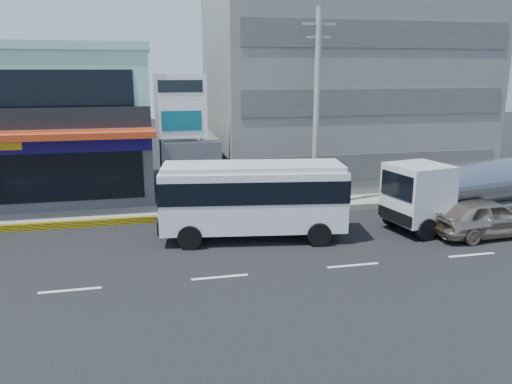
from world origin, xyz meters
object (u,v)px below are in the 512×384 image
at_px(utility_pole_near, 317,110).
at_px(minibus, 253,194).
at_px(tanker_truck, 459,191).
at_px(satellite_dish, 189,136).
at_px(shop_building, 42,126).
at_px(billboard, 181,114).
at_px(concrete_building, 337,71).
at_px(sedan, 487,217).

bearing_deg(utility_pole_near, minibus, -138.44).
bearing_deg(tanker_truck, satellite_dish, 147.56).
bearing_deg(minibus, shop_building, 134.89).
xyz_separation_m(billboard, utility_pole_near, (6.50, -1.80, 0.22)).
bearing_deg(concrete_building, satellite_dish, -158.20).
distance_m(satellite_dish, minibus, 7.58).
relative_size(minibus, sedan, 1.61).
xyz_separation_m(satellite_dish, utility_pole_near, (6.00, -3.60, 1.57)).
xyz_separation_m(shop_building, utility_pole_near, (14.00, -6.55, 1.15)).
distance_m(concrete_building, billboard, 12.17).
xyz_separation_m(billboard, tanker_truck, (12.17, -5.62, -3.28)).
distance_m(shop_building, tanker_truck, 22.36).
distance_m(satellite_dish, billboard, 2.31).
bearing_deg(utility_pole_near, tanker_truck, -33.96).
bearing_deg(minibus, satellite_dish, 105.89).
distance_m(concrete_building, minibus, 14.59).
height_order(shop_building, minibus, shop_building).
height_order(billboard, utility_pole_near, utility_pole_near).
relative_size(satellite_dish, tanker_truck, 0.19).
distance_m(concrete_building, tanker_truck, 12.72).
bearing_deg(sedan, minibus, 75.47).
height_order(concrete_building, satellite_dish, concrete_building).
xyz_separation_m(shop_building, satellite_dish, (8.00, -2.95, -0.42)).
relative_size(concrete_building, minibus, 1.99).
relative_size(utility_pole_near, sedan, 2.00).
bearing_deg(satellite_dish, sedan, -37.09).
bearing_deg(utility_pole_near, concrete_building, 62.24).
bearing_deg(billboard, tanker_truck, -24.78).
distance_m(concrete_building, sedan, 14.58).
relative_size(satellite_dish, minibus, 0.19).
distance_m(minibus, sedan, 10.22).
distance_m(satellite_dish, utility_pole_near, 7.17).
height_order(concrete_building, minibus, concrete_building).
height_order(satellite_dish, minibus, satellite_dish).
bearing_deg(concrete_building, tanker_truck, -81.68).
bearing_deg(minibus, utility_pole_near, 41.56).
bearing_deg(satellite_dish, tanker_truck, -32.44).
distance_m(billboard, minibus, 6.60).
distance_m(billboard, tanker_truck, 13.80).
bearing_deg(sedan, tanker_truck, 7.80).
bearing_deg(satellite_dish, shop_building, 159.79).
distance_m(utility_pole_near, minibus, 6.20).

